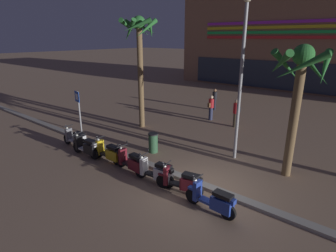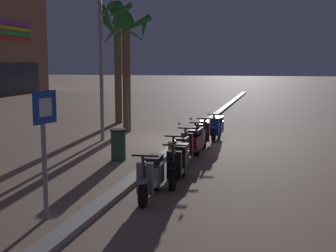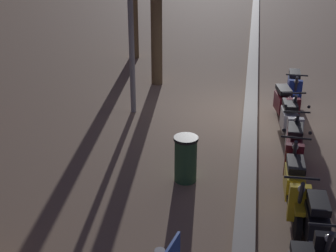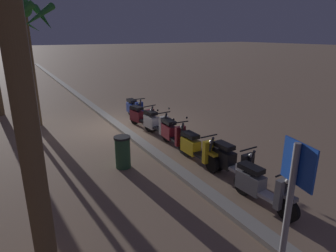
{
  "view_description": "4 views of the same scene",
  "coord_description": "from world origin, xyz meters",
  "px_view_note": "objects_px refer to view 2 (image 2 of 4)",
  "views": [
    {
      "loc": [
        4.55,
        -7.67,
        5.27
      ],
      "look_at": [
        -3.61,
        2.32,
        1.05
      ],
      "focal_mm": 29.18,
      "sensor_mm": 36.0,
      "label": 1
    },
    {
      "loc": [
        -16.14,
        -3.38,
        2.86
      ],
      "look_at": [
        -3.46,
        -0.23,
        1.07
      ],
      "focal_mm": 47.88,
      "sensor_mm": 36.0,
      "label": 2
    },
    {
      "loc": [
        -12.04,
        0.15,
        4.98
      ],
      "look_at": [
        -3.95,
        1.56,
        1.29
      ],
      "focal_mm": 52.1,
      "sensor_mm": 36.0,
      "label": 3
    },
    {
      "loc": [
        -11.08,
        3.95,
        3.74
      ],
      "look_at": [
        -3.65,
        -0.25,
        1.03
      ],
      "focal_mm": 31.11,
      "sensor_mm": 36.0,
      "label": 4
    }
  ],
  "objects_px": {
    "scooter_maroon_last_in_row": "(192,144)",
    "crossing_sign": "(44,140)",
    "street_lamp": "(100,28)",
    "scooter_black_mid_centre": "(179,163)",
    "scooter_white_mid_front": "(200,137)",
    "palm_tree_by_mall_entrance": "(117,34)",
    "palm_tree_near_sign": "(126,43)",
    "scooter_blue_mid_rear": "(217,127)",
    "litter_bin": "(118,144)",
    "scooter_maroon_second_in_line": "(204,132)",
    "scooter_yellow_lead_nearest": "(180,153)",
    "scooter_grey_gap_after_mid": "(152,176)"
  },
  "relations": [
    {
      "from": "scooter_maroon_last_in_row",
      "to": "crossing_sign",
      "type": "xyz_separation_m",
      "value": [
        -5.97,
        1.61,
        1.04
      ]
    },
    {
      "from": "crossing_sign",
      "to": "street_lamp",
      "type": "distance_m",
      "value": 9.25
    },
    {
      "from": "scooter_black_mid_centre",
      "to": "scooter_white_mid_front",
      "type": "xyz_separation_m",
      "value": [
        4.11,
        0.2,
        0.0
      ]
    },
    {
      "from": "scooter_maroon_last_in_row",
      "to": "palm_tree_by_mall_entrance",
      "type": "relative_size",
      "value": 0.3
    },
    {
      "from": "palm_tree_near_sign",
      "to": "street_lamp",
      "type": "relative_size",
      "value": 0.73
    },
    {
      "from": "scooter_blue_mid_rear",
      "to": "crossing_sign",
      "type": "bearing_deg",
      "value": 169.39
    },
    {
      "from": "scooter_black_mid_centre",
      "to": "litter_bin",
      "type": "xyz_separation_m",
      "value": [
        2.0,
        2.31,
        0.02
      ]
    },
    {
      "from": "scooter_black_mid_centre",
      "to": "scooter_white_mid_front",
      "type": "bearing_deg",
      "value": 2.72
    },
    {
      "from": "crossing_sign",
      "to": "litter_bin",
      "type": "bearing_deg",
      "value": 5.52
    },
    {
      "from": "crossing_sign",
      "to": "street_lamp",
      "type": "height_order",
      "value": "street_lamp"
    },
    {
      "from": "street_lamp",
      "to": "scooter_maroon_second_in_line",
      "type": "bearing_deg",
      "value": -90.78
    },
    {
      "from": "scooter_blue_mid_rear",
      "to": "palm_tree_by_mall_entrance",
      "type": "height_order",
      "value": "palm_tree_by_mall_entrance"
    },
    {
      "from": "scooter_maroon_last_in_row",
      "to": "scooter_white_mid_front",
      "type": "bearing_deg",
      "value": -0.28
    },
    {
      "from": "scooter_black_mid_centre",
      "to": "scooter_blue_mid_rear",
      "type": "xyz_separation_m",
      "value": [
        6.67,
        -0.04,
        -0.02
      ]
    },
    {
      "from": "scooter_yellow_lead_nearest",
      "to": "palm_tree_by_mall_entrance",
      "type": "height_order",
      "value": "palm_tree_by_mall_entrance"
    },
    {
      "from": "scooter_grey_gap_after_mid",
      "to": "palm_tree_near_sign",
      "type": "relative_size",
      "value": 0.35
    },
    {
      "from": "scooter_grey_gap_after_mid",
      "to": "crossing_sign",
      "type": "relative_size",
      "value": 0.74
    },
    {
      "from": "litter_bin",
      "to": "street_lamp",
      "type": "relative_size",
      "value": 0.14
    },
    {
      "from": "scooter_maroon_last_in_row",
      "to": "street_lamp",
      "type": "height_order",
      "value": "street_lamp"
    },
    {
      "from": "scooter_grey_gap_after_mid",
      "to": "scooter_maroon_last_in_row",
      "type": "bearing_deg",
      "value": -1.56
    },
    {
      "from": "crossing_sign",
      "to": "palm_tree_by_mall_entrance",
      "type": "height_order",
      "value": "palm_tree_by_mall_entrance"
    },
    {
      "from": "scooter_maroon_second_in_line",
      "to": "crossing_sign",
      "type": "xyz_separation_m",
      "value": [
        -8.48,
        1.56,
        1.06
      ]
    },
    {
      "from": "scooter_blue_mid_rear",
      "to": "litter_bin",
      "type": "xyz_separation_m",
      "value": [
        -4.67,
        2.35,
        0.04
      ]
    },
    {
      "from": "street_lamp",
      "to": "palm_tree_near_sign",
      "type": "bearing_deg",
      "value": -4.94
    },
    {
      "from": "scooter_grey_gap_after_mid",
      "to": "street_lamp",
      "type": "height_order",
      "value": "street_lamp"
    },
    {
      "from": "scooter_grey_gap_after_mid",
      "to": "crossing_sign",
      "type": "distance_m",
      "value": 2.61
    },
    {
      "from": "scooter_grey_gap_after_mid",
      "to": "palm_tree_near_sign",
      "type": "xyz_separation_m",
      "value": [
        8.99,
        3.67,
        3.3
      ]
    },
    {
      "from": "crossing_sign",
      "to": "palm_tree_by_mall_entrance",
      "type": "relative_size",
      "value": 0.41
    },
    {
      "from": "crossing_sign",
      "to": "palm_tree_near_sign",
      "type": "bearing_deg",
      "value": 11.29
    },
    {
      "from": "litter_bin",
      "to": "street_lamp",
      "type": "bearing_deg",
      "value": 29.3
    },
    {
      "from": "scooter_black_mid_centre",
      "to": "street_lamp",
      "type": "bearing_deg",
      "value": 38.16
    },
    {
      "from": "scooter_grey_gap_after_mid",
      "to": "scooter_maroon_second_in_line",
      "type": "height_order",
      "value": "same"
    },
    {
      "from": "palm_tree_by_mall_entrance",
      "to": "street_lamp",
      "type": "distance_m",
      "value": 5.14
    },
    {
      "from": "scooter_grey_gap_after_mid",
      "to": "scooter_blue_mid_rear",
      "type": "distance_m",
      "value": 8.02
    },
    {
      "from": "litter_bin",
      "to": "scooter_maroon_second_in_line",
      "type": "bearing_deg",
      "value": -32.26
    },
    {
      "from": "scooter_maroon_second_in_line",
      "to": "litter_bin",
      "type": "height_order",
      "value": "scooter_maroon_second_in_line"
    },
    {
      "from": "scooter_maroon_second_in_line",
      "to": "street_lamp",
      "type": "distance_m",
      "value": 5.43
    },
    {
      "from": "scooter_blue_mid_rear",
      "to": "palm_tree_by_mall_entrance",
      "type": "distance_m",
      "value": 7.59
    },
    {
      "from": "street_lamp",
      "to": "scooter_grey_gap_after_mid",
      "type": "bearing_deg",
      "value": -149.88
    },
    {
      "from": "scooter_grey_gap_after_mid",
      "to": "scooter_maroon_last_in_row",
      "type": "distance_m",
      "value": 4.1
    },
    {
      "from": "scooter_maroon_second_in_line",
      "to": "street_lamp",
      "type": "relative_size",
      "value": 0.26
    },
    {
      "from": "scooter_black_mid_centre",
      "to": "palm_tree_by_mall_entrance",
      "type": "bearing_deg",
      "value": 27.51
    },
    {
      "from": "scooter_maroon_last_in_row",
      "to": "scooter_white_mid_front",
      "type": "relative_size",
      "value": 0.96
    },
    {
      "from": "scooter_black_mid_centre",
      "to": "scooter_white_mid_front",
      "type": "distance_m",
      "value": 4.12
    },
    {
      "from": "scooter_blue_mid_rear",
      "to": "crossing_sign",
      "type": "xyz_separation_m",
      "value": [
        -9.88,
        1.85,
        1.06
      ]
    },
    {
      "from": "scooter_black_mid_centre",
      "to": "scooter_maroon_last_in_row",
      "type": "xyz_separation_m",
      "value": [
        2.76,
        0.2,
        -0.0
      ]
    },
    {
      "from": "palm_tree_near_sign",
      "to": "litter_bin",
      "type": "relative_size",
      "value": 5.32
    },
    {
      "from": "scooter_yellow_lead_nearest",
      "to": "palm_tree_by_mall_entrance",
      "type": "distance_m",
      "value": 11.09
    },
    {
      "from": "scooter_white_mid_front",
      "to": "crossing_sign",
      "type": "height_order",
      "value": "crossing_sign"
    },
    {
      "from": "street_lamp",
      "to": "scooter_maroon_last_in_row",
      "type": "bearing_deg",
      "value": -122.77
    }
  ]
}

